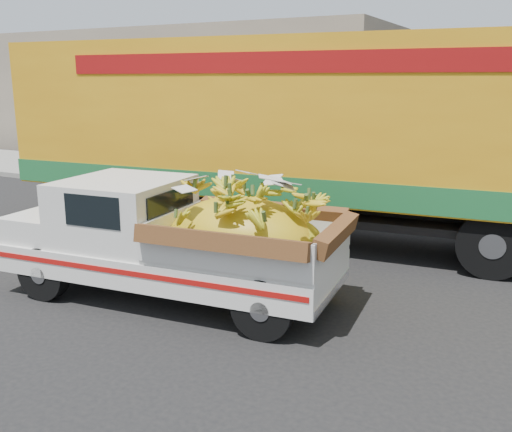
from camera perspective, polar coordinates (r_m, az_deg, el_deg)
The scene contains 6 objects.
ground at distance 9.91m, azimuth -15.39°, elevation -5.06°, with size 100.00×100.00×0.00m, color black.
curb at distance 14.41m, azimuth 0.17°, elevation 1.49°, with size 60.00×0.25×0.15m, color gray.
sidewalk at distance 16.27m, azimuth 3.61°, elevation 2.83°, with size 60.00×4.00×0.14m, color gray.
building_left at distance 25.13m, azimuth -7.73°, elevation 12.06°, with size 18.00×6.00×5.00m, color gray.
pickup_truck at distance 7.96m, azimuth -6.36°, elevation -2.39°, with size 4.94×2.19×1.68m.
semi_trailer at distance 10.95m, azimuth 4.82°, elevation 8.47°, with size 12.04×3.53×3.80m.
Camera 1 is at (6.54, -6.78, 3.07)m, focal length 40.00 mm.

